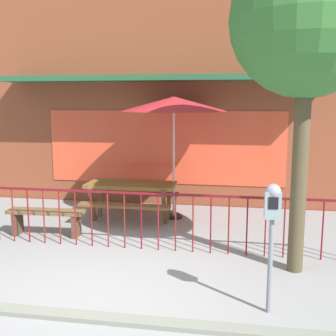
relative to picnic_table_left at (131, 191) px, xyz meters
The scene contains 9 objects.
ground 3.51m from the picnic_table_left, 82.64° to the right, with size 40.00×40.00×0.00m, color gray.
pub_storefront 2.81m from the picnic_table_left, 74.81° to the left, with size 8.51×1.44×5.74m.
patio_fence_front 1.66m from the picnic_table_left, 74.53° to the right, with size 7.17×0.04×0.97m.
picnic_table_left is the anchor object (origin of this frame).
patio_umbrella 1.96m from the picnic_table_left, 19.99° to the left, with size 2.13×2.13×2.52m.
patio_bench 1.78m from the picnic_table_left, 136.40° to the right, with size 1.41×0.38×0.48m.
parking_meter_near 4.25m from the picnic_table_left, 53.21° to the right, with size 0.18×0.17×1.54m.
street_tree 4.63m from the picnic_table_left, 34.86° to the right, with size 2.08×2.08×4.55m.
curb_edge 3.95m from the picnic_table_left, 83.48° to the right, with size 11.91×0.20×0.11m, color gray.
Camera 1 is at (1.66, -4.60, 2.48)m, focal length 44.33 mm.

